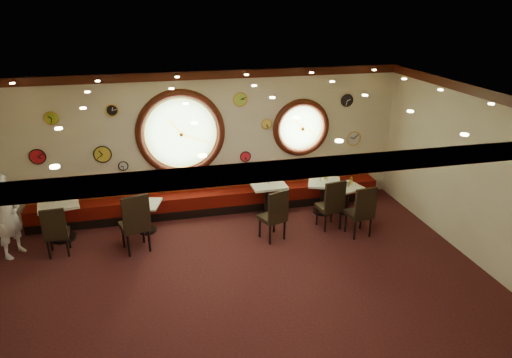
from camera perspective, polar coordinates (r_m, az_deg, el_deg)
name	(u,v)px	position (r m, az deg, el deg)	size (l,w,h in m)	color
floor	(234,275)	(8.40, -2.77, -11.90)	(9.00, 6.00, 0.00)	#321016
ceiling	(230,99)	(7.14, -3.24, 9.98)	(9.00, 6.00, 0.02)	gold
wall_back	(208,142)	(10.42, -6.00, 4.61)	(9.00, 0.02, 3.20)	beige
wall_front	(283,303)	(5.09, 3.39, -15.18)	(9.00, 0.02, 3.20)	beige
wall_right	(467,172)	(9.45, 24.92, 0.83)	(0.02, 6.00, 3.20)	beige
molding_back	(206,75)	(10.03, -6.30, 12.80)	(9.00, 0.10, 0.18)	#361209
molding_front	(285,170)	(4.40, 3.64, 1.13)	(9.00, 0.10, 0.18)	#361209
molding_right	(480,92)	(9.05, 26.18, 9.76)	(0.10, 6.00, 0.18)	#361209
banquette_base	(212,207)	(10.70, -5.49, -3.51)	(8.00, 0.55, 0.20)	black
banquette_seat	(212,197)	(10.60, -5.53, -2.29)	(8.00, 0.55, 0.30)	#560C07
banquette_back	(210,178)	(10.64, -5.78, 0.15)	(8.00, 0.10, 0.55)	#61070B
porthole_left_glass	(181,133)	(10.29, -9.38, 5.67)	(1.66, 1.66, 0.02)	#8BB56C
porthole_left_frame	(181,133)	(10.27, -9.37, 5.65)	(1.98, 1.98, 0.18)	#361209
porthole_left_ring	(181,134)	(10.25, -9.36, 5.61)	(1.61, 1.61, 0.03)	gold
porthole_right_glass	(301,128)	(10.84, 5.63, 6.41)	(1.10, 1.10, 0.02)	#8BB56C
porthole_right_frame	(301,128)	(10.82, 5.66, 6.39)	(1.38, 1.38, 0.18)	#361209
porthole_right_ring	(302,128)	(10.79, 5.71, 6.35)	(1.09, 1.09, 0.03)	gold
wall_clock_0	(354,139)	(11.40, 12.10, 4.97)	(0.34, 0.34, 0.03)	silver
wall_clock_1	(240,99)	(10.26, -1.96, 9.93)	(0.30, 0.30, 0.03)	#B0D542
wall_clock_2	(347,100)	(11.06, 11.29, 9.62)	(0.28, 0.28, 0.03)	black
wall_clock_3	(38,157)	(10.60, -25.64, 2.54)	(0.32, 0.32, 0.03)	red
wall_clock_4	(52,118)	(10.30, -24.19, 6.95)	(0.26, 0.26, 0.03)	#9FBF26
wall_clock_5	(245,157)	(10.64, -1.34, 2.83)	(0.24, 0.24, 0.03)	red
wall_clock_6	(103,154)	(10.40, -18.62, 2.95)	(0.36, 0.36, 0.03)	gold
wall_clock_7	(112,110)	(10.12, -17.57, 8.19)	(0.24, 0.24, 0.03)	black
wall_clock_8	(266,124)	(10.53, 1.30, 6.89)	(0.22, 0.22, 0.03)	#F1C950
wall_clock_9	(123,166)	(10.46, -16.25, 1.59)	(0.20, 0.20, 0.03)	silver
table_a	(60,216)	(10.09, -23.26, -4.26)	(0.89, 0.89, 0.84)	black
table_b	(146,214)	(9.89, -13.60, -4.24)	(0.74, 0.74, 0.66)	black
table_c	(267,195)	(10.23, 1.44, -2.07)	(0.77, 0.77, 0.83)	black
table_d	(324,193)	(10.54, 8.46, -1.73)	(0.91, 0.91, 0.78)	black
table_e	(347,196)	(10.67, 11.28, -2.08)	(0.73, 0.73, 0.66)	black
chair_a	(55,229)	(9.46, -23.79, -5.70)	(0.45, 0.45, 0.64)	black
chair_b	(135,220)	(9.04, -14.84, -4.92)	(0.64, 0.64, 0.76)	black
chair_c	(275,212)	(9.20, 2.41, -4.16)	(0.60, 0.60, 0.69)	black
chair_d	(332,202)	(9.75, 9.49, -2.82)	(0.53, 0.53, 0.70)	black
chair_e	(362,208)	(9.58, 13.13, -3.59)	(0.52, 0.52, 0.70)	black
condiment_a_salt	(54,199)	(9.98, -23.97, -2.36)	(0.04, 0.04, 0.11)	silver
condiment_b_salt	(143,201)	(9.77, -13.93, -2.73)	(0.03, 0.03, 0.09)	silver
condiment_c_salt	(266,181)	(10.07, 1.20, -0.26)	(0.04, 0.04, 0.10)	silver
condiment_d_salt	(320,179)	(10.41, 8.05, -0.03)	(0.04, 0.04, 0.10)	silver
condiment_a_pepper	(59,199)	(9.97, -23.40, -2.28)	(0.04, 0.04, 0.11)	silver
condiment_b_pepper	(146,201)	(9.77, -13.60, -2.73)	(0.03, 0.03, 0.09)	silver
condiment_c_pepper	(268,182)	(10.03, 1.55, -0.35)	(0.04, 0.04, 0.10)	silver
condiment_d_pepper	(327,179)	(10.47, 8.88, 0.02)	(0.03, 0.03, 0.09)	silver
condiment_a_bottle	(65,196)	(10.02, -22.80, -1.98)	(0.04, 0.04, 0.14)	gold
condiment_b_bottle	(146,198)	(9.83, -13.53, -2.30)	(0.05, 0.05, 0.17)	gold
condiment_c_bottle	(269,177)	(10.20, 1.60, 0.22)	(0.05, 0.05, 0.16)	gold
condiment_d_bottle	(325,175)	(10.54, 8.66, 0.44)	(0.05, 0.05, 0.17)	gold
condiment_e_salt	(347,184)	(10.54, 11.26, -0.63)	(0.04, 0.04, 0.11)	#B9B9BD
condiment_e_pepper	(349,184)	(10.54, 11.55, -0.64)	(0.04, 0.04, 0.11)	#BCBCC0
condiment_e_bottle	(351,181)	(10.65, 11.84, -0.23)	(0.06, 0.06, 0.18)	gold
waiter	(7,215)	(9.78, -28.64, -4.01)	(0.61, 0.40, 1.69)	white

